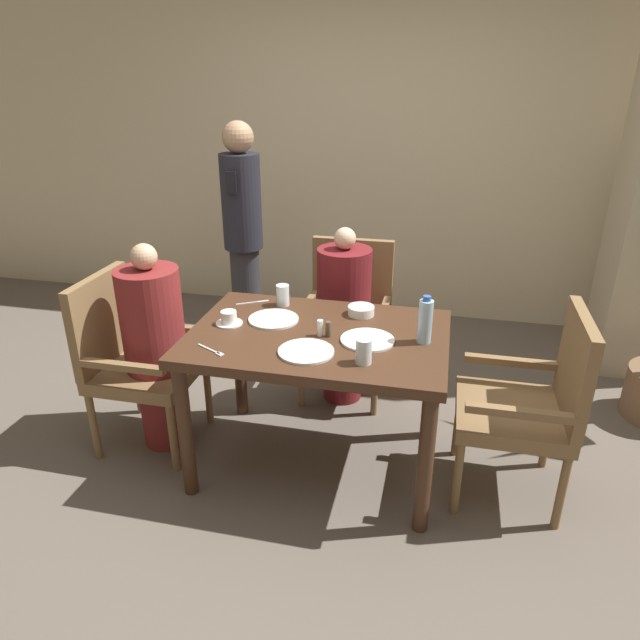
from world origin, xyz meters
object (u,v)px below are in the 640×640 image
Objects in this scene: water_bottle at (425,321)px; bowl_small at (361,311)px; plate_main_left at (306,351)px; chair_left_side at (132,355)px; teacup_with_saucer at (229,319)px; plate_main_right at (367,340)px; chair_right_side at (533,400)px; glass_tall_mid at (283,295)px; chair_far_side at (348,312)px; diner_in_left_chair at (155,346)px; glass_tall_near at (364,351)px; diner_in_far_chair at (344,314)px; standing_host at (243,232)px; plate_dessert_center at (274,319)px.

bowl_small is at bearing 142.83° from water_bottle.
chair_left_side is at bearing 168.08° from plate_main_left.
teacup_with_saucer is 0.58× the size of water_bottle.
water_bottle is at bearing 10.70° from plate_main_right.
chair_right_side reaches higher than glass_tall_mid.
plate_main_right is 1.10× the size of water_bottle.
plate_main_left is (-0.01, -1.04, 0.24)m from chair_far_side.
diner_in_left_chair reaches higher than glass_tall_near.
chair_left_side is 1.06m from plate_main_left.
bowl_small is at bearing -68.30° from diner_in_far_chair.
chair_right_side is (1.90, 0.00, -0.07)m from diner_in_left_chair.
standing_host reaches higher than diner_in_left_chair.
teacup_with_saucer is at bearing -157.34° from bowl_small.
glass_tall_mid is (-0.26, -0.38, 0.25)m from diner_in_far_chair.
plate_main_left is at bearing 171.70° from glass_tall_near.
plate_main_right is at bearing -1.87° from diner_in_left_chair.
chair_left_side reaches higher than teacup_with_saucer.
chair_right_side reaches higher than plate_main_left.
diner_in_far_chair is at bearing 33.86° from chair_left_side.
chair_far_side is 1.00× the size of chair_right_side.
plate_main_left is at bearing -63.57° from glass_tall_mid.
plate_main_left is 0.27m from glass_tall_near.
diner_in_far_chair is 1.23m from chair_right_side.
diner_in_far_chair reaches higher than plate_main_left.
diner_in_far_chair is at bearing 126.69° from water_bottle.
diner_in_far_chair is 4.36× the size of plate_main_left.
chair_left_side is at bearing -146.14° from diner_in_far_chair.
plate_main_right is (0.24, -0.87, 0.24)m from chair_far_side.
chair_far_side is 1.15m from glass_tall_near.
standing_host is at bearing 145.49° from chair_right_side.
water_bottle is at bearing 47.58° from glass_tall_near.
glass_tall_near is at bearing -79.86° from bowl_small.
bowl_small is at bearing 162.72° from chair_right_side.
teacup_with_saucer is 0.76m from glass_tall_near.
chair_left_side is at bearing -158.18° from glass_tall_mid.
chair_right_side is 8.39× the size of glass_tall_near.
glass_tall_mid is at bearing 21.82° from chair_left_side.
water_bottle is at bearing 0.49° from diner_in_left_chair.
plate_main_right is at bearing -169.30° from water_bottle.
plate_main_right is 0.61m from glass_tall_mid.
chair_far_side is 0.64m from bowl_small.
standing_host is 6.39× the size of plate_main_left.
diner_in_far_chair is 1.06m from standing_host.
plate_main_right is 0.22m from glass_tall_near.
glass_tall_near is (1.13, -0.25, 0.22)m from diner_in_left_chair.
chair_far_side is 4.15× the size of water_bottle.
standing_host is (-0.83, 0.45, 0.35)m from chair_far_side.
chair_far_side is at bearing 70.91° from plate_dessert_center.
water_bottle is (0.75, -0.09, 0.10)m from plate_dessert_center.
chair_right_side reaches higher than plate_main_right.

